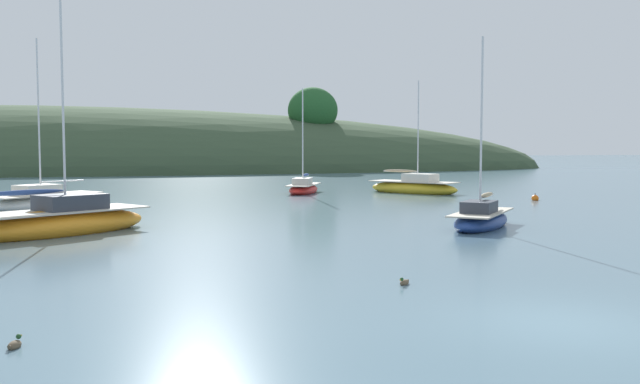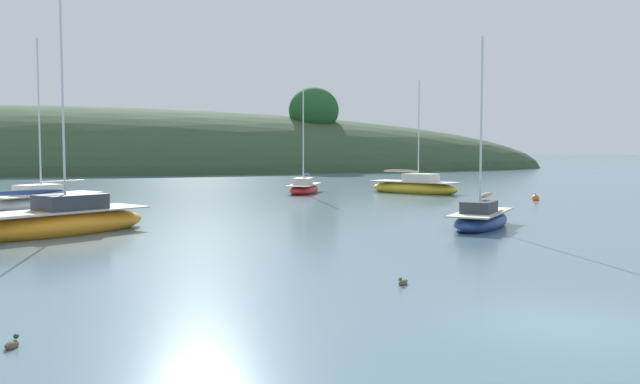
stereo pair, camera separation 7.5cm
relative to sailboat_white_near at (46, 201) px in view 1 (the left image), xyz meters
name	(u,v)px [view 1 (the left image)]	position (x,y,z in m)	size (l,w,h in m)	color
ground_plane	(562,323)	(13.40, -27.60, -0.40)	(400.00, 400.00, 0.00)	slate
far_shoreline_hill	(19,171)	(-11.70, 56.78, -0.31)	(150.00, 36.00, 20.40)	#384C33
sailboat_white_near	(46,201)	(0.00, 0.00, 0.00)	(6.29, 6.15, 9.30)	white
sailboat_red_portside	(414,187)	(23.84, 6.93, 0.02)	(6.11, 6.96, 8.26)	gold
sailboat_orange_cutter	(58,222)	(2.11, -11.25, 0.05)	(7.61, 6.61, 9.29)	orange
sailboat_navy_dinghy	(481,219)	(19.01, -13.11, -0.05)	(4.87, 5.29, 8.04)	navy
sailboat_cream_ketch	(303,188)	(16.07, 8.62, -0.05)	(3.74, 5.53, 7.62)	red
mooring_buoy_outer	(535,198)	(28.76, -1.03, -0.28)	(0.44, 0.44, 0.54)	orange
duck_straggler	(15,345)	(3.47, -26.88, -0.35)	(0.27, 0.42, 0.24)	brown
duck_lead	(404,282)	(11.73, -23.46, -0.35)	(0.37, 0.36, 0.24)	brown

